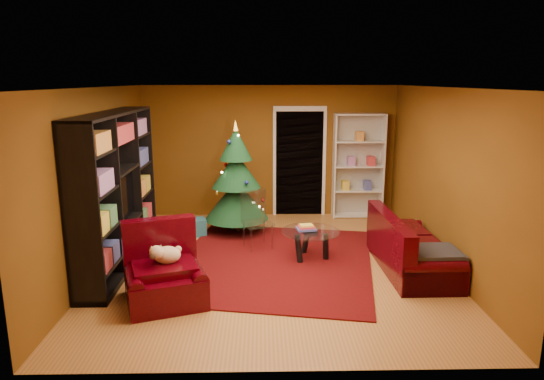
{
  "coord_description": "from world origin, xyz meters",
  "views": [
    {
      "loc": [
        -0.16,
        -6.85,
        2.71
      ],
      "look_at": [
        0.0,
        0.4,
        1.05
      ],
      "focal_mm": 32.0,
      "sensor_mm": 36.0,
      "label": 1
    }
  ],
  "objects_px": {
    "sofa": "(413,242)",
    "coffee_table": "(310,244)",
    "media_unit": "(117,190)",
    "gift_box_green": "(238,222)",
    "gift_box_red": "(241,212)",
    "rug": "(274,261)",
    "christmas_tree": "(236,179)",
    "acrylic_chair": "(258,224)",
    "dog": "(167,255)",
    "white_bookshelf": "(358,166)",
    "armchair": "(164,272)",
    "gift_box_teal": "(197,227)"
  },
  "relations": [
    {
      "from": "media_unit",
      "to": "acrylic_chair",
      "type": "distance_m",
      "value": 2.25
    },
    {
      "from": "gift_box_green",
      "to": "armchair",
      "type": "xyz_separation_m",
      "value": [
        -0.76,
        -3.02,
        0.28
      ]
    },
    {
      "from": "gift_box_red",
      "to": "dog",
      "type": "distance_m",
      "value": 3.86
    },
    {
      "from": "white_bookshelf",
      "to": "gift_box_green",
      "type": "bearing_deg",
      "value": -161.26
    },
    {
      "from": "media_unit",
      "to": "acrylic_chair",
      "type": "xyz_separation_m",
      "value": [
        2.05,
        0.59,
        -0.7
      ]
    },
    {
      "from": "christmas_tree",
      "to": "gift_box_red",
      "type": "height_order",
      "value": "christmas_tree"
    },
    {
      "from": "dog",
      "to": "sofa",
      "type": "distance_m",
      "value": 3.48
    },
    {
      "from": "white_bookshelf",
      "to": "armchair",
      "type": "bearing_deg",
      "value": -128.96
    },
    {
      "from": "gift_box_green",
      "to": "sofa",
      "type": "xyz_separation_m",
      "value": [
        2.62,
        -2.03,
        0.29
      ]
    },
    {
      "from": "dog",
      "to": "gift_box_red",
      "type": "bearing_deg",
      "value": 59.67
    },
    {
      "from": "christmas_tree",
      "to": "gift_box_red",
      "type": "xyz_separation_m",
      "value": [
        0.03,
        1.0,
        -0.88
      ]
    },
    {
      "from": "media_unit",
      "to": "white_bookshelf",
      "type": "height_order",
      "value": "media_unit"
    },
    {
      "from": "sofa",
      "to": "coffee_table",
      "type": "relative_size",
      "value": 2.16
    },
    {
      "from": "armchair",
      "to": "coffee_table",
      "type": "distance_m",
      "value": 2.42
    },
    {
      "from": "sofa",
      "to": "coffee_table",
      "type": "bearing_deg",
      "value": 71.82
    },
    {
      "from": "christmas_tree",
      "to": "dog",
      "type": "height_order",
      "value": "christmas_tree"
    },
    {
      "from": "acrylic_chair",
      "to": "sofa",
      "type": "bearing_deg",
      "value": -43.75
    },
    {
      "from": "media_unit",
      "to": "sofa",
      "type": "bearing_deg",
      "value": -4.61
    },
    {
      "from": "gift_box_green",
      "to": "armchair",
      "type": "height_order",
      "value": "armchair"
    },
    {
      "from": "rug",
      "to": "white_bookshelf",
      "type": "bearing_deg",
      "value": 55.01
    },
    {
      "from": "armchair",
      "to": "acrylic_chair",
      "type": "relative_size",
      "value": 1.19
    },
    {
      "from": "armchair",
      "to": "gift_box_green",
      "type": "bearing_deg",
      "value": 56.82
    },
    {
      "from": "media_unit",
      "to": "christmas_tree",
      "type": "distance_m",
      "value": 2.25
    },
    {
      "from": "dog",
      "to": "white_bookshelf",
      "type": "bearing_deg",
      "value": 31.34
    },
    {
      "from": "dog",
      "to": "acrylic_chair",
      "type": "height_order",
      "value": "acrylic_chair"
    },
    {
      "from": "christmas_tree",
      "to": "sofa",
      "type": "distance_m",
      "value": 3.26
    },
    {
      "from": "dog",
      "to": "sofa",
      "type": "bearing_deg",
      "value": -3.64
    },
    {
      "from": "christmas_tree",
      "to": "gift_box_teal",
      "type": "distance_m",
      "value": 1.11
    },
    {
      "from": "media_unit",
      "to": "gift_box_green",
      "type": "bearing_deg",
      "value": 45.26
    },
    {
      "from": "gift_box_teal",
      "to": "armchair",
      "type": "bearing_deg",
      "value": -91.1
    },
    {
      "from": "gift_box_red",
      "to": "sofa",
      "type": "bearing_deg",
      "value": -47.4
    },
    {
      "from": "rug",
      "to": "gift_box_teal",
      "type": "height_order",
      "value": "gift_box_teal"
    },
    {
      "from": "armchair",
      "to": "dog",
      "type": "height_order",
      "value": "armchair"
    },
    {
      "from": "rug",
      "to": "armchair",
      "type": "relative_size",
      "value": 3.34
    },
    {
      "from": "coffee_table",
      "to": "acrylic_chair",
      "type": "height_order",
      "value": "acrylic_chair"
    },
    {
      "from": "christmas_tree",
      "to": "coffee_table",
      "type": "height_order",
      "value": "christmas_tree"
    },
    {
      "from": "gift_box_green",
      "to": "armchair",
      "type": "distance_m",
      "value": 3.12
    },
    {
      "from": "rug",
      "to": "gift_box_red",
      "type": "distance_m",
      "value": 2.58
    },
    {
      "from": "sofa",
      "to": "gift_box_teal",
      "type": "bearing_deg",
      "value": 62.7
    },
    {
      "from": "christmas_tree",
      "to": "dog",
      "type": "bearing_deg",
      "value": -104.67
    },
    {
      "from": "rug",
      "to": "gift_box_green",
      "type": "xyz_separation_m",
      "value": [
        -0.62,
        1.71,
        0.11
      ]
    },
    {
      "from": "gift_box_green",
      "to": "armchair",
      "type": "relative_size",
      "value": 0.23
    },
    {
      "from": "gift_box_green",
      "to": "white_bookshelf",
      "type": "bearing_deg",
      "value": 18.28
    },
    {
      "from": "gift_box_green",
      "to": "acrylic_chair",
      "type": "bearing_deg",
      "value": -71.14
    },
    {
      "from": "gift_box_green",
      "to": "gift_box_red",
      "type": "height_order",
      "value": "gift_box_green"
    },
    {
      "from": "gift_box_red",
      "to": "rug",
      "type": "bearing_deg",
      "value": -76.56
    },
    {
      "from": "gift_box_teal",
      "to": "dog",
      "type": "relative_size",
      "value": 0.75
    },
    {
      "from": "armchair",
      "to": "dog",
      "type": "xyz_separation_m",
      "value": [
        0.03,
        0.06,
        0.19
      ]
    },
    {
      "from": "gift_box_teal",
      "to": "coffee_table",
      "type": "bearing_deg",
      "value": -32.42
    },
    {
      "from": "christmas_tree",
      "to": "acrylic_chair",
      "type": "relative_size",
      "value": 2.38
    }
  ]
}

